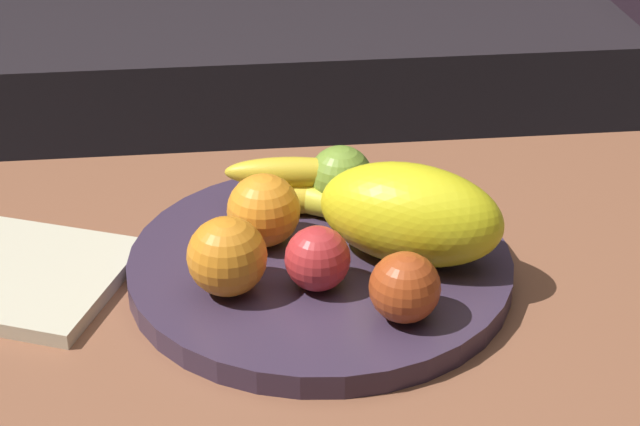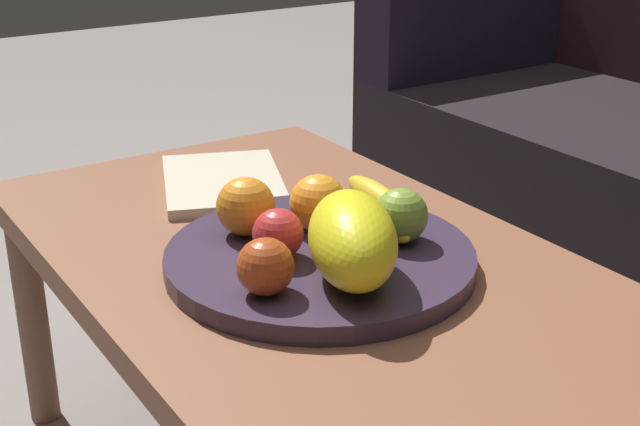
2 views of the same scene
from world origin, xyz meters
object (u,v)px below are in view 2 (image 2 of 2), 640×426
melon_large_front (352,239)px  orange_left (318,203)px  coffee_table (323,297)px  orange_front (246,206)px  apple_right (278,234)px  banana_bunch (376,212)px  apple_front (401,216)px  magazine (223,182)px  apple_left (265,267)px  fruit_bowl (320,259)px

melon_large_front → orange_left: melon_large_front is taller
coffee_table → orange_left: bearing=153.2°
coffee_table → orange_front: 0.15m
apple_right → banana_bunch: apple_right is taller
apple_front → magazine: 0.37m
magazine → apple_front: bearing=32.8°
orange_left → apple_left: bearing=-51.1°
fruit_bowl → apple_front: (0.03, 0.10, 0.05)m
orange_left → banana_bunch: (0.04, 0.06, -0.01)m
orange_front → melon_large_front: bearing=12.2°
melon_large_front → apple_front: (-0.06, 0.11, -0.02)m
melon_large_front → magazine: 0.42m
apple_right → magazine: 0.33m
fruit_bowl → banana_bunch: (-0.01, 0.10, 0.04)m
apple_front → apple_left: (0.03, -0.22, -0.00)m
coffee_table → magazine: size_ratio=4.31×
coffee_table → magazine: bearing=176.1°
apple_left → magazine: size_ratio=0.27×
magazine → coffee_table: bearing=18.1°
coffee_table → apple_left: 0.18m
coffee_table → apple_right: apple_right is taller
melon_large_front → apple_left: 0.11m
banana_bunch → magazine: bearing=-168.3°
apple_left → orange_left: bearing=128.9°
banana_bunch → orange_front: bearing=-118.6°
coffee_table → apple_left: apple_left is taller
melon_large_front → orange_left: (-0.14, 0.05, -0.01)m
fruit_bowl → banana_bunch: 0.10m
orange_left → banana_bunch: bearing=56.7°
magazine → fruit_bowl: bearing=16.6°
magazine → apple_right: bearing=6.7°
banana_bunch → apple_right: bearing=-88.7°
coffee_table → melon_large_front: 0.16m
orange_front → banana_bunch: orange_front is taller
coffee_table → apple_left: (0.07, -0.13, 0.11)m
orange_left → orange_front: bearing=-114.9°
coffee_table → banana_bunch: bearing=92.8°
orange_left → apple_front: size_ratio=1.07×
magazine → melon_large_front: bearing=15.9°
orange_front → apple_right: (0.09, -0.00, -0.01)m
melon_large_front → orange_front: melon_large_front is taller
melon_large_front → apple_front: 0.13m
orange_left → coffee_table: bearing=-26.8°
orange_left → banana_bunch: orange_left is taller
coffee_table → apple_front: bearing=65.1°
apple_front → apple_right: size_ratio=1.11×
orange_front → magazine: 0.25m
coffee_table → apple_front: apple_front is taller
orange_left → apple_right: orange_left is taller
orange_left → apple_right: bearing=-62.9°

